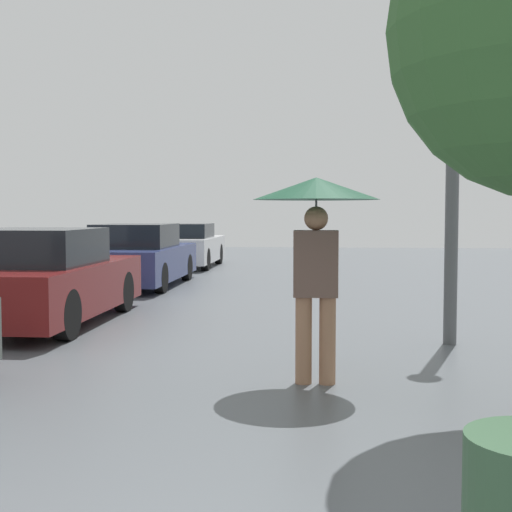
{
  "coord_description": "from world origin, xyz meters",
  "views": [
    {
      "loc": [
        0.57,
        -1.35,
        1.57
      ],
      "look_at": [
        -0.01,
        5.09,
        1.16
      ],
      "focal_mm": 50.0,
      "sensor_mm": 36.0,
      "label": 1
    }
  ],
  "objects_px": {
    "pedestrian": "(316,216)",
    "parked_car_second": "(41,280)",
    "parked_car_third": "(138,257)",
    "parked_car_farthest": "(185,246)",
    "street_lamp": "(453,141)"
  },
  "relations": [
    {
      "from": "parked_car_second",
      "to": "parked_car_third",
      "type": "height_order",
      "value": "parked_car_second"
    },
    {
      "from": "parked_car_third",
      "to": "parked_car_farthest",
      "type": "relative_size",
      "value": 1.09
    },
    {
      "from": "pedestrian",
      "to": "parked_car_farthest",
      "type": "distance_m",
      "value": 14.07
    },
    {
      "from": "parked_car_second",
      "to": "street_lamp",
      "type": "distance_m",
      "value": 5.79
    },
    {
      "from": "parked_car_second",
      "to": "parked_car_third",
      "type": "xyz_separation_m",
      "value": [
        0.05,
        5.13,
        -0.01
      ]
    },
    {
      "from": "street_lamp",
      "to": "parked_car_farthest",
      "type": "bearing_deg",
      "value": 115.24
    },
    {
      "from": "street_lamp",
      "to": "parked_car_second",
      "type": "bearing_deg",
      "value": 169.08
    },
    {
      "from": "pedestrian",
      "to": "parked_car_second",
      "type": "bearing_deg",
      "value": 140.73
    },
    {
      "from": "pedestrian",
      "to": "street_lamp",
      "type": "bearing_deg",
      "value": 53.09
    },
    {
      "from": "parked_car_farthest",
      "to": "street_lamp",
      "type": "distance_m",
      "value": 12.75
    },
    {
      "from": "parked_car_second",
      "to": "parked_car_farthest",
      "type": "bearing_deg",
      "value": 89.82
    },
    {
      "from": "parked_car_third",
      "to": "pedestrian",
      "type": "bearing_deg",
      "value": -65.38
    },
    {
      "from": "parked_car_second",
      "to": "street_lamp",
      "type": "bearing_deg",
      "value": -10.92
    },
    {
      "from": "parked_car_third",
      "to": "parked_car_farthest",
      "type": "bearing_deg",
      "value": 90.2
    },
    {
      "from": "parked_car_second",
      "to": "parked_car_third",
      "type": "relative_size",
      "value": 0.95
    }
  ]
}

